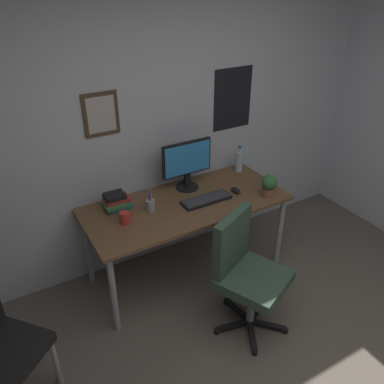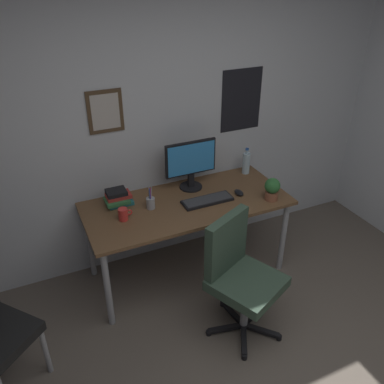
{
  "view_description": "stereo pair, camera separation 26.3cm",
  "coord_description": "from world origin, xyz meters",
  "px_view_note": "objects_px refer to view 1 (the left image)",
  "views": [
    {
      "loc": [
        -1.4,
        -0.81,
        2.48
      ],
      "look_at": [
        -0.01,
        1.59,
        0.89
      ],
      "focal_mm": 37.64,
      "sensor_mm": 36.0,
      "label": 1
    },
    {
      "loc": [
        -1.16,
        -0.93,
        2.48
      ],
      "look_at": [
        -0.01,
        1.59,
        0.89
      ],
      "focal_mm": 37.64,
      "sensor_mm": 36.0,
      "label": 2
    }
  ],
  "objects_px": {
    "water_bottle": "(239,161)",
    "potted_plant": "(269,185)",
    "keyboard": "(206,200)",
    "monitor": "(187,163)",
    "computer_mouse": "(236,190)",
    "office_chair": "(245,268)",
    "coffee_mug_near": "(125,218)",
    "pen_cup": "(150,204)",
    "book_stack_left": "(116,201)"
  },
  "relations": [
    {
      "from": "water_bottle",
      "to": "potted_plant",
      "type": "relative_size",
      "value": 1.29
    },
    {
      "from": "keyboard",
      "to": "water_bottle",
      "type": "height_order",
      "value": "water_bottle"
    },
    {
      "from": "monitor",
      "to": "computer_mouse",
      "type": "relative_size",
      "value": 4.18
    },
    {
      "from": "monitor",
      "to": "water_bottle",
      "type": "xyz_separation_m",
      "value": [
        0.59,
        0.04,
        -0.13
      ]
    },
    {
      "from": "water_bottle",
      "to": "keyboard",
      "type": "bearing_deg",
      "value": -150.2
    },
    {
      "from": "office_chair",
      "to": "monitor",
      "type": "height_order",
      "value": "monitor"
    },
    {
      "from": "coffee_mug_near",
      "to": "potted_plant",
      "type": "distance_m",
      "value": 1.24
    },
    {
      "from": "coffee_mug_near",
      "to": "monitor",
      "type": "bearing_deg",
      "value": 20.25
    },
    {
      "from": "monitor",
      "to": "pen_cup",
      "type": "relative_size",
      "value": 2.3
    },
    {
      "from": "office_chair",
      "to": "computer_mouse",
      "type": "height_order",
      "value": "office_chair"
    },
    {
      "from": "coffee_mug_near",
      "to": "pen_cup",
      "type": "relative_size",
      "value": 0.56
    },
    {
      "from": "coffee_mug_near",
      "to": "book_stack_left",
      "type": "distance_m",
      "value": 0.24
    },
    {
      "from": "potted_plant",
      "to": "pen_cup",
      "type": "distance_m",
      "value": 1.01
    },
    {
      "from": "coffee_mug_near",
      "to": "water_bottle",
      "type": "bearing_deg",
      "value": 12.96
    },
    {
      "from": "book_stack_left",
      "to": "coffee_mug_near",
      "type": "bearing_deg",
      "value": -95.95
    },
    {
      "from": "coffee_mug_near",
      "to": "pen_cup",
      "type": "bearing_deg",
      "value": 16.02
    },
    {
      "from": "office_chair",
      "to": "pen_cup",
      "type": "xyz_separation_m",
      "value": [
        -0.39,
        0.76,
        0.27
      ]
    },
    {
      "from": "water_bottle",
      "to": "book_stack_left",
      "type": "xyz_separation_m",
      "value": [
        -1.25,
        -0.05,
        -0.05
      ]
    },
    {
      "from": "keyboard",
      "to": "pen_cup",
      "type": "relative_size",
      "value": 2.15
    },
    {
      "from": "potted_plant",
      "to": "monitor",
      "type": "bearing_deg",
      "value": 138.46
    },
    {
      "from": "keyboard",
      "to": "pen_cup",
      "type": "distance_m",
      "value": 0.48
    },
    {
      "from": "pen_cup",
      "to": "book_stack_left",
      "type": "xyz_separation_m",
      "value": [
        -0.22,
        0.17,
        0.01
      ]
    },
    {
      "from": "keyboard",
      "to": "pen_cup",
      "type": "xyz_separation_m",
      "value": [
        -0.46,
        0.1,
        0.04
      ]
    },
    {
      "from": "office_chair",
      "to": "potted_plant",
      "type": "xyz_separation_m",
      "value": [
        0.58,
        0.47,
        0.32
      ]
    },
    {
      "from": "water_bottle",
      "to": "potted_plant",
      "type": "height_order",
      "value": "water_bottle"
    },
    {
      "from": "water_bottle",
      "to": "potted_plant",
      "type": "xyz_separation_m",
      "value": [
        -0.06,
        -0.51,
        -0.0
      ]
    },
    {
      "from": "water_bottle",
      "to": "coffee_mug_near",
      "type": "bearing_deg",
      "value": -167.04
    },
    {
      "from": "computer_mouse",
      "to": "potted_plant",
      "type": "bearing_deg",
      "value": -41.91
    },
    {
      "from": "computer_mouse",
      "to": "potted_plant",
      "type": "height_order",
      "value": "potted_plant"
    },
    {
      "from": "office_chair",
      "to": "keyboard",
      "type": "height_order",
      "value": "office_chair"
    },
    {
      "from": "potted_plant",
      "to": "book_stack_left",
      "type": "relative_size",
      "value": 0.87
    },
    {
      "from": "potted_plant",
      "to": "water_bottle",
      "type": "bearing_deg",
      "value": 83.42
    },
    {
      "from": "computer_mouse",
      "to": "water_bottle",
      "type": "bearing_deg",
      "value": 51.07
    },
    {
      "from": "monitor",
      "to": "computer_mouse",
      "type": "xyz_separation_m",
      "value": [
        0.33,
        -0.29,
        -0.22
      ]
    },
    {
      "from": "keyboard",
      "to": "pen_cup",
      "type": "bearing_deg",
      "value": 167.81
    },
    {
      "from": "monitor",
      "to": "keyboard",
      "type": "xyz_separation_m",
      "value": [
        0.03,
        -0.28,
        -0.23
      ]
    },
    {
      "from": "keyboard",
      "to": "computer_mouse",
      "type": "xyz_separation_m",
      "value": [
        0.3,
        -0.0,
        0.01
      ]
    },
    {
      "from": "keyboard",
      "to": "computer_mouse",
      "type": "bearing_deg",
      "value": -0.65
    },
    {
      "from": "monitor",
      "to": "pen_cup",
      "type": "height_order",
      "value": "monitor"
    },
    {
      "from": "office_chair",
      "to": "potted_plant",
      "type": "bearing_deg",
      "value": 39.43
    },
    {
      "from": "monitor",
      "to": "water_bottle",
      "type": "distance_m",
      "value": 0.6
    },
    {
      "from": "computer_mouse",
      "to": "monitor",
      "type": "bearing_deg",
      "value": 138.7
    },
    {
      "from": "water_bottle",
      "to": "book_stack_left",
      "type": "height_order",
      "value": "water_bottle"
    },
    {
      "from": "monitor",
      "to": "coffee_mug_near",
      "type": "distance_m",
      "value": 0.76
    },
    {
      "from": "office_chair",
      "to": "water_bottle",
      "type": "height_order",
      "value": "water_bottle"
    },
    {
      "from": "monitor",
      "to": "keyboard",
      "type": "bearing_deg",
      "value": -84.9
    },
    {
      "from": "monitor",
      "to": "office_chair",
      "type": "bearing_deg",
      "value": -92.75
    },
    {
      "from": "keyboard",
      "to": "book_stack_left",
      "type": "distance_m",
      "value": 0.74
    },
    {
      "from": "computer_mouse",
      "to": "coffee_mug_near",
      "type": "bearing_deg",
      "value": 178.15
    },
    {
      "from": "coffee_mug_near",
      "to": "keyboard",
      "type": "bearing_deg",
      "value": -2.36
    }
  ]
}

